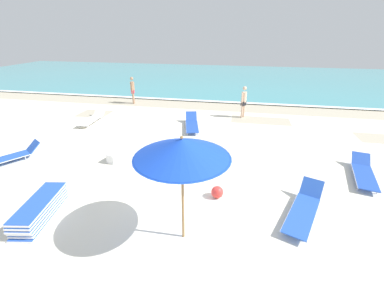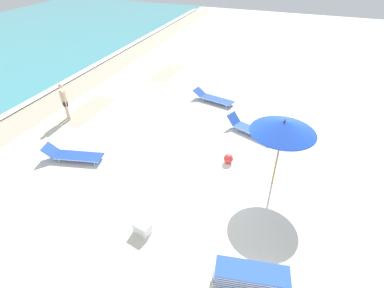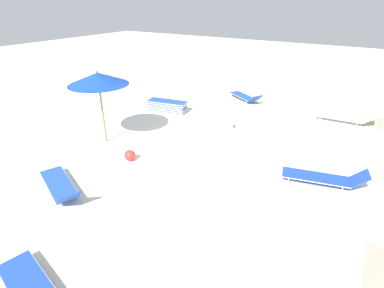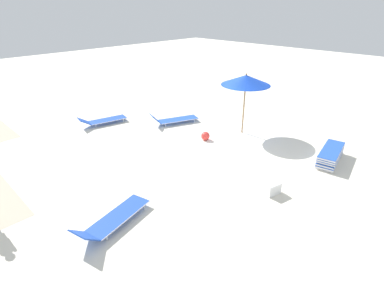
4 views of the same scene
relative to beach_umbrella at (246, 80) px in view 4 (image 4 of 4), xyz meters
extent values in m
cube|color=silver|center=(-0.85, 2.47, -2.42)|extent=(60.00, 60.00, 0.16)
cylinder|color=#9E7547|center=(0.00, 0.00, -1.16)|extent=(0.06, 0.06, 2.35)
cone|color=blue|center=(0.00, 0.00, 0.01)|extent=(2.06, 2.06, 0.41)
cylinder|color=#13359C|center=(0.00, 0.00, -0.19)|extent=(1.99, 1.99, 0.01)
sphere|color=#9E7547|center=(0.00, 0.00, 0.25)|extent=(0.07, 0.07, 0.07)
cube|color=blue|center=(-3.86, -0.07, -2.29)|extent=(0.91, 1.88, 0.03)
cube|color=silver|center=(-3.86, -0.07, -2.32)|extent=(0.93, 1.91, 0.04)
cube|color=blue|center=(-3.87, -0.01, -2.20)|extent=(0.91, 1.88, 0.03)
cube|color=silver|center=(-3.87, -0.01, -2.23)|extent=(0.93, 1.91, 0.04)
cube|color=blue|center=(-3.87, -0.01, -2.12)|extent=(0.91, 1.88, 0.03)
cube|color=silver|center=(-3.87, -0.01, -2.15)|extent=(0.93, 1.91, 0.04)
cube|color=blue|center=(-3.86, -0.06, -2.03)|extent=(0.91, 1.88, 0.03)
cube|color=silver|center=(-3.86, -0.06, -2.06)|extent=(0.93, 1.91, 0.04)
cube|color=blue|center=(-3.87, -0.04, -1.95)|extent=(0.91, 1.88, 0.03)
cube|color=silver|center=(-3.87, -0.04, -1.98)|extent=(0.93, 1.91, 0.04)
cube|color=blue|center=(-3.87, -0.02, -1.86)|extent=(0.91, 1.88, 0.03)
cube|color=silver|center=(-3.87, -0.02, -1.89)|extent=(0.93, 1.91, 0.04)
cube|color=blue|center=(5.27, 3.56, -2.17)|extent=(0.96, 1.82, 0.03)
cylinder|color=silver|center=(4.98, 3.62, -2.17)|extent=(0.40, 1.69, 0.03)
cylinder|color=silver|center=(5.56, 3.49, -2.17)|extent=(0.40, 1.69, 0.03)
cube|color=blue|center=(5.51, 4.63, -2.02)|extent=(0.67, 0.60, 0.32)
cylinder|color=silver|center=(4.87, 2.95, -2.26)|extent=(0.03, 0.03, 0.16)
cylinder|color=silver|center=(5.37, 2.84, -2.26)|extent=(0.03, 0.03, 0.16)
cylinder|color=silver|center=(5.17, 4.27, -2.26)|extent=(0.03, 0.03, 0.16)
cylinder|color=silver|center=(5.66, 4.16, -2.26)|extent=(0.03, 0.03, 0.16)
cube|color=blue|center=(-1.21, 7.17, -2.17)|extent=(1.00, 1.91, 0.03)
cylinder|color=silver|center=(-1.50, 7.11, -2.17)|extent=(0.45, 1.78, 0.03)
cylinder|color=silver|center=(-0.92, 7.24, -2.17)|extent=(0.45, 1.78, 0.03)
cube|color=blue|center=(-1.47, 8.26, -1.98)|extent=(0.66, 0.55, 0.39)
cylinder|color=silver|center=(-1.30, 6.42, -2.26)|extent=(0.03, 0.03, 0.16)
cylinder|color=silver|center=(-0.80, 6.54, -2.26)|extent=(0.03, 0.03, 0.16)
cylinder|color=silver|center=(-1.62, 7.81, -2.26)|extent=(0.03, 0.03, 0.16)
cylinder|color=silver|center=(-1.13, 7.92, -2.26)|extent=(0.03, 0.03, 0.16)
cube|color=blue|center=(2.89, 1.17, -2.17)|extent=(1.26, 1.97, 0.03)
cylinder|color=silver|center=(2.62, 1.29, -2.17)|extent=(0.74, 1.76, 0.03)
cylinder|color=silver|center=(3.17, 1.06, -2.17)|extent=(0.74, 1.76, 0.03)
cube|color=blue|center=(3.32, 2.22, -1.97)|extent=(0.69, 0.59, 0.41)
cylinder|color=silver|center=(2.38, 0.59, -2.26)|extent=(0.03, 0.03, 0.16)
cylinder|color=silver|center=(2.85, 0.40, -2.26)|extent=(0.03, 0.03, 0.16)
cylinder|color=silver|center=(2.93, 1.95, -2.26)|extent=(0.03, 0.03, 0.16)
cylinder|color=silver|center=(3.41, 1.76, -2.26)|extent=(0.03, 0.03, 0.16)
sphere|color=red|center=(0.63, 1.74, -2.16)|extent=(0.36, 0.36, 0.36)
cube|color=white|center=(-3.42, 3.25, -2.18)|extent=(0.44, 0.55, 0.32)
cube|color=white|center=(-3.42, 3.25, -2.00)|extent=(0.46, 0.57, 0.05)
camera|label=1|loc=(1.13, -4.62, 2.22)|focal=24.00mm
camera|label=2|loc=(-8.27, -0.09, 4.79)|focal=28.00mm
camera|label=3|loc=(6.87, 8.01, 2.49)|focal=28.00mm
camera|label=4|loc=(-6.99, 10.35, 2.90)|focal=28.00mm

